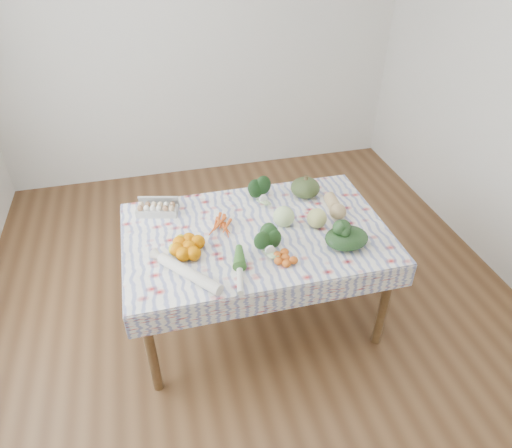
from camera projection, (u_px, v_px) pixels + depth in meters
name	position (u px, v px, depth m)	size (l,w,h in m)	color
ground	(256.00, 314.00, 3.34)	(4.50, 4.50, 0.00)	#52331C
wall_back	(197.00, 37.00, 4.27)	(4.00, 0.04, 2.80)	silver
dining_table	(256.00, 242.00, 2.94)	(1.60, 1.00, 0.75)	brown
tablecloth	(256.00, 232.00, 2.90)	(1.66, 1.06, 0.01)	white
egg_carton	(157.00, 210.00, 3.02)	(0.27, 0.11, 0.07)	#B4B4AE
carrot_bunch	(219.00, 226.00, 2.91)	(0.19, 0.17, 0.03)	orange
kale_bunch	(260.00, 192.00, 3.15)	(0.15, 0.14, 0.14)	#153213
kabocha_squash	(305.00, 188.00, 3.19)	(0.20, 0.20, 0.13)	#384822
cabbage	(284.00, 217.00, 2.91)	(0.14, 0.14, 0.14)	#BEDD8F
butternut_squash	(335.00, 205.00, 3.03)	(0.11, 0.24, 0.11)	tan
orange_cluster	(189.00, 247.00, 2.70)	(0.28, 0.28, 0.09)	orange
broccoli	(267.00, 243.00, 2.71)	(0.15, 0.15, 0.11)	#1D431A
mandarin_cluster	(286.00, 257.00, 2.65)	(0.17, 0.17, 0.05)	#D25C17
grapefruit	(317.00, 218.00, 2.90)	(0.13, 0.13, 0.13)	#C5C76E
spinach_bag	(347.00, 238.00, 2.74)	(0.27, 0.21, 0.12)	black
daikon	(190.00, 273.00, 2.53)	(0.07, 0.07, 0.47)	silver
leek	(240.00, 271.00, 2.56)	(0.04, 0.04, 0.36)	white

